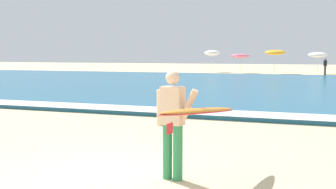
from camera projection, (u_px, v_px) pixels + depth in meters
The scene contains 9 objects.
ground_plane at pixel (104, 176), 6.99m from camera, with size 160.00×160.00×0.00m, color beige.
sea at pixel (267, 86), 26.07m from camera, with size 120.00×28.00×0.14m, color #1E6084.
surf_foam at pixel (212, 112), 13.54m from camera, with size 120.00×1.38×0.01m, color white.
surfer_with_board at pixel (186, 116), 6.57m from camera, with size 1.11×2.63×1.73m.
beach_umbrella_0 at pixel (212, 53), 47.22m from camera, with size 1.80×1.81×2.43m.
beach_umbrella_1 at pixel (240, 56), 44.57m from camera, with size 1.93×1.95×2.07m.
beach_umbrella_2 at pixel (275, 52), 43.71m from camera, with size 2.07×2.10×2.49m.
beach_umbrella_3 at pixel (318, 55), 42.14m from camera, with size 1.81×1.83×2.23m.
beachgoer_near_row_left at pixel (325, 66), 40.97m from camera, with size 0.32×0.20×1.58m.
Camera 1 is at (3.34, -6.05, 1.98)m, focal length 45.72 mm.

